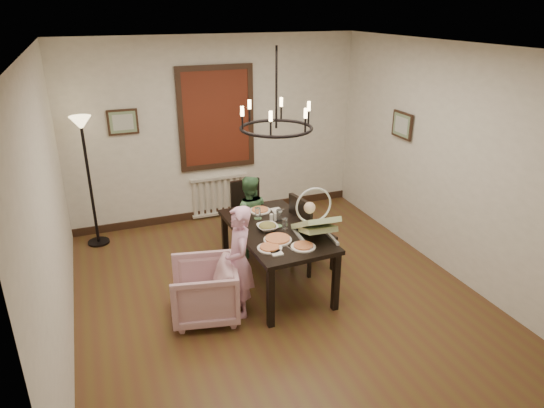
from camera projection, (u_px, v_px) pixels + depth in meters
room_shell at (265, 173)px, 5.54m from camera, size 4.51×5.00×2.81m
dining_table at (276, 235)px, 5.70m from camera, size 0.98×1.65×0.75m
chair_far at (251, 216)px, 6.67m from camera, size 0.45×0.45×0.96m
chair_right at (313, 232)px, 6.14m from camera, size 0.53×0.53×1.02m
armchair at (204, 290)px, 5.22m from camera, size 0.84×0.83×0.65m
elderly_woman at (240, 271)px, 5.22m from camera, size 0.30×0.41×1.05m
seated_man at (249, 223)px, 6.48m from camera, size 0.54×0.47×0.94m
baby_bouncer at (315, 221)px, 5.38m from camera, size 0.48×0.64×0.40m
salad_bowl at (267, 227)px, 5.63m from camera, size 0.29×0.29×0.07m
pizza_platter at (278, 239)px, 5.36m from camera, size 0.31×0.31×0.04m
drinking_glass at (285, 224)px, 5.63m from camera, size 0.06×0.06×0.13m
window_blinds at (216, 118)px, 7.27m from camera, size 1.00×0.03×1.40m
radiator at (219, 195)px, 7.76m from camera, size 0.92×0.12×0.62m
picture_back at (123, 122)px, 6.81m from camera, size 0.42×0.03×0.36m
picture_right at (402, 125)px, 6.64m from camera, size 0.03×0.42×0.36m
floor_lamp at (90, 184)px, 6.64m from camera, size 0.30×0.30×1.80m
chandelier at (276, 128)px, 5.21m from camera, size 0.80×0.80×0.04m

